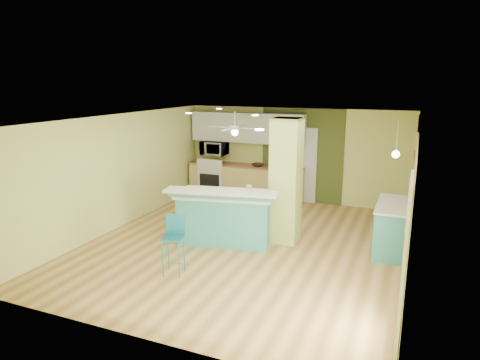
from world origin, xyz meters
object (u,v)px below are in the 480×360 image
at_px(side_counter, 392,227).
at_px(bar_stool, 174,235).
at_px(peninsula, 225,216).
at_px(canister, 249,190).
at_px(fruit_bowl, 258,165).

bearing_deg(side_counter, bar_stool, -144.08).
bearing_deg(peninsula, side_counter, 1.66).
height_order(bar_stool, canister, canister).
distance_m(bar_stool, fruit_bowl, 4.83).
relative_size(peninsula, bar_stool, 2.19).
relative_size(fruit_bowl, canister, 1.85).
relative_size(bar_stool, side_counter, 0.69).
xyz_separation_m(fruit_bowl, canister, (0.91, -3.00, 0.11)).
bearing_deg(fruit_bowl, bar_stool, -86.66).
distance_m(side_counter, fruit_bowl, 4.37).
bearing_deg(canister, fruit_bowl, 106.92).
distance_m(peninsula, fruit_bowl, 3.21).
bearing_deg(bar_stool, side_counter, 23.58).
xyz_separation_m(bar_stool, fruit_bowl, (-0.28, 4.82, 0.30)).
bearing_deg(peninsula, fruit_bowl, 86.69).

